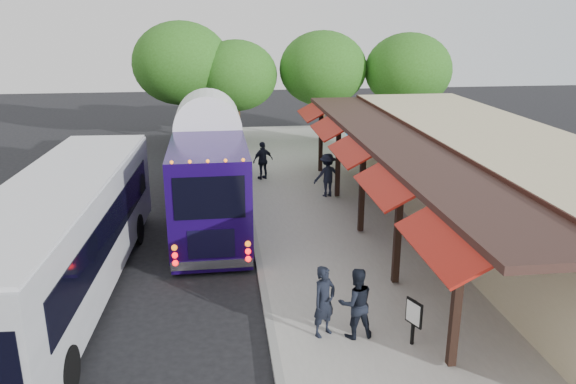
{
  "coord_description": "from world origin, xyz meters",
  "views": [
    {
      "loc": [
        -1.01,
        -13.98,
        7.47
      ],
      "look_at": [
        1.19,
        3.82,
        1.8
      ],
      "focal_mm": 35.0,
      "sensor_mm": 36.0,
      "label": 1
    }
  ],
  "objects_px": {
    "ped_c": "(263,160)",
    "coach_bus": "(210,163)",
    "ped_a": "(324,301)",
    "sign_board": "(414,315)",
    "ped_b": "(356,303)",
    "ped_d": "(327,175)",
    "city_bus": "(62,235)"
  },
  "relations": [
    {
      "from": "city_bus",
      "to": "ped_b",
      "type": "relative_size",
      "value": 7.08
    },
    {
      "from": "ped_b",
      "to": "ped_d",
      "type": "relative_size",
      "value": 0.95
    },
    {
      "from": "city_bus",
      "to": "ped_d",
      "type": "bearing_deg",
      "value": 43.55
    },
    {
      "from": "ped_a",
      "to": "sign_board",
      "type": "distance_m",
      "value": 2.08
    },
    {
      "from": "ped_c",
      "to": "coach_bus",
      "type": "bearing_deg",
      "value": 32.91
    },
    {
      "from": "coach_bus",
      "to": "city_bus",
      "type": "height_order",
      "value": "coach_bus"
    },
    {
      "from": "coach_bus",
      "to": "ped_c",
      "type": "distance_m",
      "value": 4.73
    },
    {
      "from": "ped_d",
      "to": "ped_a",
      "type": "bearing_deg",
      "value": 64.86
    },
    {
      "from": "ped_c",
      "to": "ped_d",
      "type": "bearing_deg",
      "value": 104.01
    },
    {
      "from": "sign_board",
      "to": "coach_bus",
      "type": "bearing_deg",
      "value": 91.19
    },
    {
      "from": "ped_b",
      "to": "sign_board",
      "type": "height_order",
      "value": "ped_b"
    },
    {
      "from": "ped_b",
      "to": "ped_d",
      "type": "height_order",
      "value": "ped_d"
    },
    {
      "from": "ped_b",
      "to": "ped_d",
      "type": "xyz_separation_m",
      "value": [
        1.39,
        10.77,
        0.04
      ]
    },
    {
      "from": "coach_bus",
      "to": "sign_board",
      "type": "relative_size",
      "value": 10.49
    },
    {
      "from": "ped_c",
      "to": "sign_board",
      "type": "distance_m",
      "value": 14.4
    },
    {
      "from": "ped_b",
      "to": "sign_board",
      "type": "bearing_deg",
      "value": 152.64
    },
    {
      "from": "coach_bus",
      "to": "sign_board",
      "type": "bearing_deg",
      "value": -66.09
    },
    {
      "from": "ped_d",
      "to": "ped_b",
      "type": "bearing_deg",
      "value": 68.76
    },
    {
      "from": "ped_c",
      "to": "ped_d",
      "type": "relative_size",
      "value": 0.96
    },
    {
      "from": "ped_c",
      "to": "ped_d",
      "type": "height_order",
      "value": "ped_d"
    },
    {
      "from": "ped_b",
      "to": "ped_d",
      "type": "distance_m",
      "value": 10.86
    },
    {
      "from": "coach_bus",
      "to": "sign_board",
      "type": "height_order",
      "value": "coach_bus"
    },
    {
      "from": "city_bus",
      "to": "ped_d",
      "type": "distance_m",
      "value": 11.58
    },
    {
      "from": "city_bus",
      "to": "ped_b",
      "type": "xyz_separation_m",
      "value": [
        7.35,
        -3.22,
        -0.8
      ]
    },
    {
      "from": "ped_d",
      "to": "sign_board",
      "type": "xyz_separation_m",
      "value": [
        -0.16,
        -11.29,
        -0.15
      ]
    },
    {
      "from": "ped_c",
      "to": "ped_d",
      "type": "xyz_separation_m",
      "value": [
        2.47,
        -2.93,
        0.03
      ]
    },
    {
      "from": "ped_d",
      "to": "coach_bus",
      "type": "bearing_deg",
      "value": -1.82
    },
    {
      "from": "ped_a",
      "to": "sign_board",
      "type": "height_order",
      "value": "ped_a"
    },
    {
      "from": "city_bus",
      "to": "ped_b",
      "type": "bearing_deg",
      "value": -20.91
    },
    {
      "from": "ped_a",
      "to": "ped_b",
      "type": "relative_size",
      "value": 1.01
    },
    {
      "from": "coach_bus",
      "to": "ped_d",
      "type": "distance_m",
      "value": 5.05
    },
    {
      "from": "sign_board",
      "to": "city_bus",
      "type": "bearing_deg",
      "value": 133.1
    }
  ]
}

